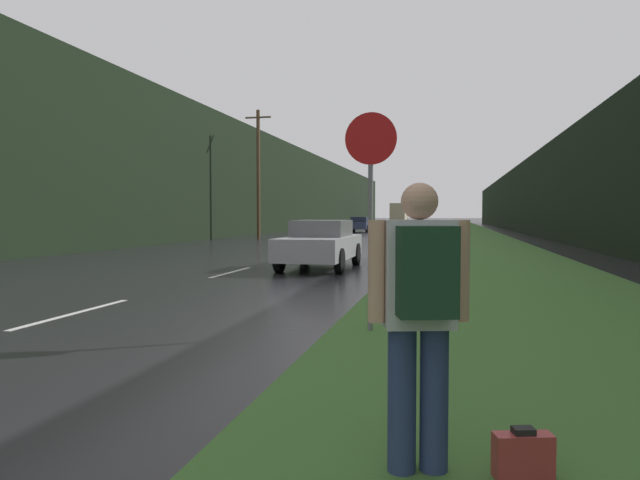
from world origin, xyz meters
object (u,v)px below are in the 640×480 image
(stop_sign, at_px, (371,196))
(delivery_truck, at_px, (399,214))
(car_passing_far, at_px, (398,228))
(hitchhiker_with_backpack, at_px, (420,309))
(car_oncoming, at_px, (360,224))
(car_passing_near, at_px, (321,244))
(suitcase, at_px, (523,457))

(stop_sign, height_order, delivery_truck, delivery_truck)
(stop_sign, bearing_deg, car_passing_far, 94.48)
(hitchhiker_with_backpack, distance_m, car_oncoming, 50.55)
(stop_sign, relative_size, delivery_truck, 0.42)
(hitchhiker_with_backpack, bearing_deg, delivery_truck, 79.10)
(delivery_truck, bearing_deg, car_oncoming, -90.00)
(car_passing_near, relative_size, car_passing_far, 1.05)
(delivery_truck, bearing_deg, car_passing_far, -85.10)
(hitchhiker_with_backpack, height_order, car_passing_near, hitchhiker_with_backpack)
(stop_sign, relative_size, suitcase, 8.05)
(car_oncoming, bearing_deg, delivery_truck, 90.00)
(car_oncoming, xyz_separation_m, delivery_truck, (0.00, 41.85, 1.11))
(car_passing_far, bearing_deg, hitchhiker_with_backpack, 95.29)
(car_passing_near, distance_m, car_oncoming, 36.66)
(car_passing_far, height_order, delivery_truck, delivery_truck)
(suitcase, bearing_deg, car_passing_far, 80.23)
(delivery_truck, bearing_deg, suitcase, -84.54)
(hitchhiker_with_backpack, xyz_separation_m, car_passing_near, (-3.70, 13.50, -0.30))
(stop_sign, bearing_deg, delivery_truck, 94.73)
(hitchhiker_with_backpack, relative_size, car_passing_near, 0.40)
(suitcase, distance_m, car_passing_near, 14.12)
(car_passing_far, bearing_deg, car_passing_near, 90.00)
(hitchhiker_with_backpack, xyz_separation_m, car_passing_far, (-3.70, 39.95, -0.40))
(suitcase, xyz_separation_m, car_oncoming, (-8.77, 49.82, 0.59))
(suitcase, bearing_deg, hitchhiker_with_backpack, 170.90)
(delivery_truck, bearing_deg, stop_sign, -85.27)
(suitcase, bearing_deg, delivery_truck, 79.49)
(stop_sign, height_order, car_passing_near, stop_sign)
(stop_sign, xyz_separation_m, suitcase, (1.54, -4.29, -1.75))
(car_passing_far, bearing_deg, delivery_truck, -85.10)
(hitchhiker_with_backpack, xyz_separation_m, suitcase, (0.63, 0.08, -0.90))
(car_passing_near, distance_m, car_passing_far, 26.46)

